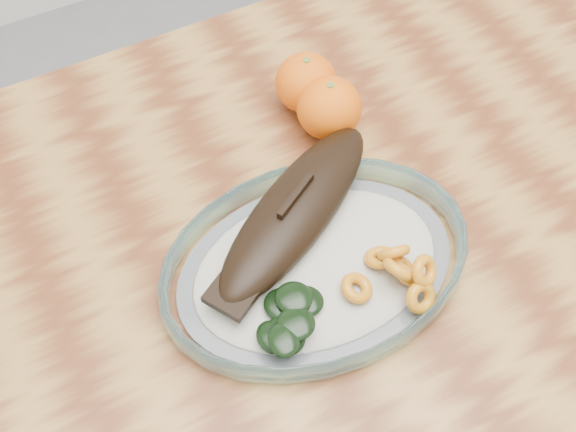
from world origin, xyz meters
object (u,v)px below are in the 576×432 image
Objects in this scene: dining_table at (364,290)px; orange_left at (329,108)px; orange_right at (306,83)px; plated_meal at (315,259)px.

orange_left is at bearing 77.32° from dining_table.
orange_left is 1.03× the size of orange_right.
orange_left is (0.04, 0.16, 0.14)m from dining_table.
plated_meal is at bearing 178.59° from dining_table.
orange_left reaches higher than dining_table.
orange_right is at bearing 81.15° from dining_table.
plated_meal is at bearing -123.52° from orange_left.
plated_meal reaches higher than orange_left.
dining_table is 0.25m from orange_right.
plated_meal is 0.23m from orange_right.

